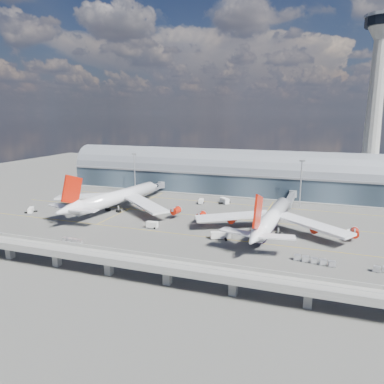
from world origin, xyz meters
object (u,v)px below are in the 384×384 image
(control_tower, at_px, (374,110))
(service_truck_1, at_px, (152,225))
(service_truck_0, at_px, (31,210))
(service_truck_2, at_px, (221,235))
(airliner_left, at_px, (115,198))
(service_truck_4, at_px, (201,201))
(service_truck_3, at_px, (350,233))
(floodlight_mast_right, at_px, (301,182))
(floodlight_mast_left, at_px, (135,172))
(airliner_right, at_px, (271,219))
(cargo_train_0, at_px, (72,241))
(cargo_train_1, at_px, (314,261))
(service_truck_5, at_px, (224,201))

(control_tower, distance_m, service_truck_1, 138.76)
(service_truck_0, height_order, service_truck_2, service_truck_2)
(airliner_left, xyz_separation_m, service_truck_4, (37.18, 29.51, -5.44))
(service_truck_3, bearing_deg, control_tower, 109.53)
(floodlight_mast_right, height_order, service_truck_0, floodlight_mast_right)
(floodlight_mast_left, height_order, airliner_right, floodlight_mast_left)
(floodlight_mast_left, xyz_separation_m, cargo_train_0, (20.29, -89.21, -12.82))
(airliner_left, distance_m, cargo_train_1, 107.47)
(service_truck_5, distance_m, cargo_train_0, 91.70)
(control_tower, relative_size, service_truck_5, 15.32)
(floodlight_mast_right, distance_m, cargo_train_0, 120.31)
(floodlight_mast_left, bearing_deg, service_truck_0, -115.68)
(floodlight_mast_left, xyz_separation_m, airliner_right, (91.85, -50.00, -7.71))
(control_tower, relative_size, floodlight_mast_right, 4.01)
(floodlight_mast_left, height_order, service_truck_4, floodlight_mast_left)
(control_tower, xyz_separation_m, service_truck_4, (-87.58, -39.05, -50.27))
(control_tower, distance_m, floodlight_mast_left, 143.01)
(service_truck_3, bearing_deg, service_truck_1, -139.32)
(control_tower, relative_size, service_truck_4, 21.00)
(service_truck_0, xyz_separation_m, service_truck_5, (88.06, 52.36, 0.34))
(airliner_left, relative_size, service_truck_0, 12.18)
(service_truck_0, distance_m, service_truck_5, 102.45)
(floodlight_mast_left, xyz_separation_m, floodlight_mast_right, (100.00, 0.00, 0.00))
(service_truck_2, relative_size, service_truck_4, 1.70)
(service_truck_1, height_order, cargo_train_0, service_truck_1)
(airliner_right, xyz_separation_m, cargo_train_1, (18.64, -28.83, -4.94))
(control_tower, xyz_separation_m, cargo_train_0, (-114.71, -117.21, -50.82))
(service_truck_1, bearing_deg, service_truck_3, -79.84)
(floodlight_mast_right, relative_size, cargo_train_0, 2.73)
(service_truck_3, bearing_deg, cargo_train_1, -81.65)
(service_truck_2, relative_size, cargo_train_0, 0.89)
(service_truck_1, bearing_deg, service_truck_4, -8.50)
(service_truck_2, height_order, cargo_train_1, service_truck_2)
(floodlight_mast_right, height_order, service_truck_4, floodlight_mast_right)
(floodlight_mast_left, distance_m, service_truck_3, 131.58)
(floodlight_mast_right, bearing_deg, service_truck_2, -111.83)
(service_truck_2, bearing_deg, service_truck_3, -90.35)
(service_truck_3, height_order, cargo_train_0, service_truck_3)
(airliner_right, height_order, service_truck_4, airliner_right)
(service_truck_0, bearing_deg, airliner_right, -28.41)
(floodlight_mast_right, height_order, service_truck_5, floodlight_mast_right)
(service_truck_4, xyz_separation_m, cargo_train_1, (63.07, -67.78, -0.39))
(service_truck_5, bearing_deg, control_tower, -19.06)
(airliner_right, bearing_deg, cargo_train_1, -54.12)
(floodlight_mast_right, distance_m, airliner_right, 51.25)
(floodlight_mast_right, xyz_separation_m, service_truck_0, (-128.28, -58.81, -12.29))
(airliner_right, height_order, service_truck_2, airliner_right)
(airliner_right, relative_size, service_truck_4, 14.67)
(floodlight_mast_left, bearing_deg, service_truck_4, -13.12)
(floodlight_mast_right, bearing_deg, service_truck_1, -133.58)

